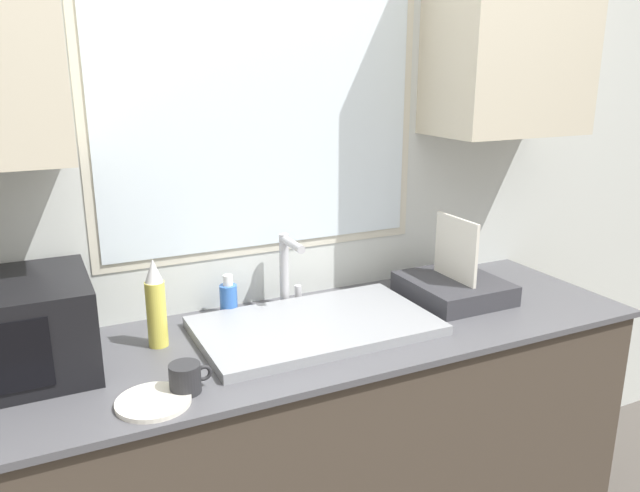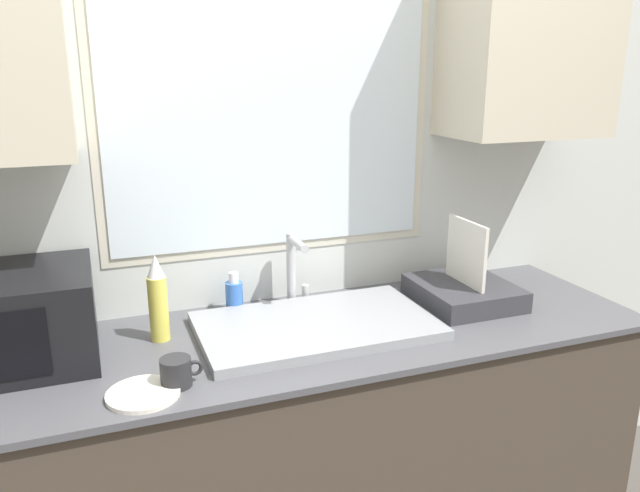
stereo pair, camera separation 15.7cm
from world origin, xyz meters
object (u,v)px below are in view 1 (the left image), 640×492
at_px(faucet, 288,265).
at_px(spray_bottle, 156,305).
at_px(mug_near_sink, 186,378).
at_px(dish_rack, 454,285).
at_px(microwave, 1,331).
at_px(soap_bottle, 229,298).

bearing_deg(faucet, spray_bottle, -165.01).
bearing_deg(mug_near_sink, spray_bottle, 91.09).
bearing_deg(dish_rack, microwave, 177.94).
bearing_deg(microwave, spray_bottle, 1.02).
height_order(microwave, soap_bottle, microwave).
distance_m(microwave, dish_rack, 1.42).
bearing_deg(faucet, dish_rack, -18.20).
xyz_separation_m(dish_rack, soap_bottle, (-0.76, 0.19, 0.01)).
distance_m(dish_rack, soap_bottle, 0.78).
relative_size(microwave, soap_bottle, 3.29).
relative_size(microwave, mug_near_sink, 4.14).
xyz_separation_m(microwave, mug_near_sink, (0.41, -0.29, -0.09)).
distance_m(soap_bottle, mug_near_sink, 0.50).
distance_m(spray_bottle, soap_bottle, 0.30).
xyz_separation_m(spray_bottle, mug_near_sink, (0.01, -0.30, -0.09)).
bearing_deg(soap_bottle, faucet, -3.24).
relative_size(spray_bottle, soap_bottle, 1.93).
distance_m(microwave, soap_bottle, 0.68).
bearing_deg(dish_rack, mug_near_sink, -166.42).
bearing_deg(dish_rack, spray_bottle, 176.73).
xyz_separation_m(faucet, mug_near_sink, (-0.46, -0.43, -0.11)).
bearing_deg(soap_bottle, microwave, -167.76).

